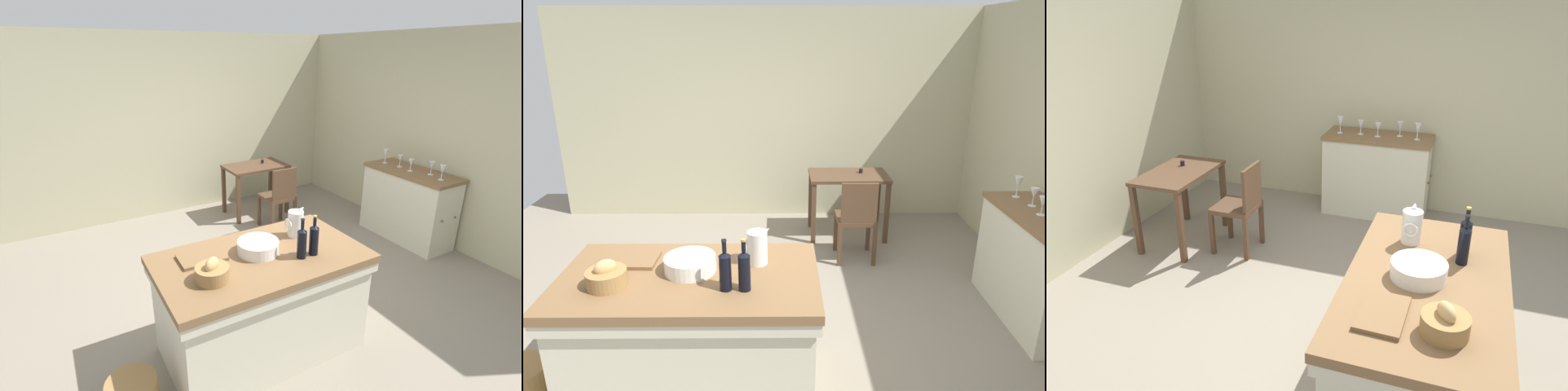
% 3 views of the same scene
% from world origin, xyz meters
% --- Properties ---
extents(ground_plane, '(6.76, 6.76, 0.00)m').
position_xyz_m(ground_plane, '(0.00, 0.00, 0.00)').
color(ground_plane, gray).
extents(wall_back, '(5.32, 0.12, 2.60)m').
position_xyz_m(wall_back, '(0.00, 2.60, 1.30)').
color(wall_back, '#B7B28E').
rests_on(wall_back, ground).
extents(island_table, '(1.61, 0.90, 0.87)m').
position_xyz_m(island_table, '(-0.41, -0.70, 0.47)').
color(island_table, brown).
rests_on(island_table, ground).
extents(side_cabinet, '(0.52, 1.20, 0.93)m').
position_xyz_m(side_cabinet, '(2.26, 0.13, 0.47)').
color(side_cabinet, brown).
rests_on(side_cabinet, ground).
extents(writing_desk, '(0.90, 0.57, 0.81)m').
position_xyz_m(writing_desk, '(0.94, 1.85, 0.63)').
color(writing_desk, '#513826').
rests_on(writing_desk, ground).
extents(wooden_chair, '(0.40, 0.40, 0.90)m').
position_xyz_m(wooden_chair, '(0.94, 1.18, 0.49)').
color(wooden_chair, '#513826').
rests_on(wooden_chair, ground).
extents(pitcher, '(0.17, 0.13, 0.26)m').
position_xyz_m(pitcher, '(0.01, -0.54, 0.98)').
color(pitcher, white).
rests_on(pitcher, island_table).
extents(wash_bowl, '(0.32, 0.32, 0.10)m').
position_xyz_m(wash_bowl, '(-0.41, -0.64, 0.92)').
color(wash_bowl, white).
rests_on(wash_bowl, island_table).
extents(bread_basket, '(0.23, 0.23, 0.17)m').
position_xyz_m(bread_basket, '(-0.87, -0.83, 0.93)').
color(bread_basket, olive).
rests_on(bread_basket, island_table).
extents(cutting_board, '(0.35, 0.24, 0.02)m').
position_xyz_m(cutting_board, '(-0.82, -0.52, 0.88)').
color(cutting_board, brown).
rests_on(cutting_board, island_table).
extents(wine_bottle_dark, '(0.07, 0.07, 0.32)m').
position_xyz_m(wine_bottle_dark, '(-0.05, -0.87, 1.00)').
color(wine_bottle_dark, black).
rests_on(wine_bottle_dark, island_table).
extents(wine_bottle_amber, '(0.07, 0.07, 0.32)m').
position_xyz_m(wine_bottle_amber, '(-0.16, -0.87, 1.00)').
color(wine_bottle_amber, black).
rests_on(wine_bottle_amber, island_table).
extents(wine_glass_middle, '(0.07, 0.07, 0.15)m').
position_xyz_m(wine_glass_middle, '(2.21, 0.13, 1.03)').
color(wine_glass_middle, white).
rests_on(wine_glass_middle, side_cabinet).
extents(wine_glass_right, '(0.07, 0.07, 0.16)m').
position_xyz_m(wine_glass_right, '(2.25, 0.33, 1.04)').
color(wine_glass_right, white).
rests_on(wine_glass_right, side_cabinet).
extents(wine_glass_far_right, '(0.07, 0.07, 0.19)m').
position_xyz_m(wine_glass_far_right, '(2.23, 0.56, 1.06)').
color(wine_glass_far_right, white).
rests_on(wine_glass_far_right, side_cabinet).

